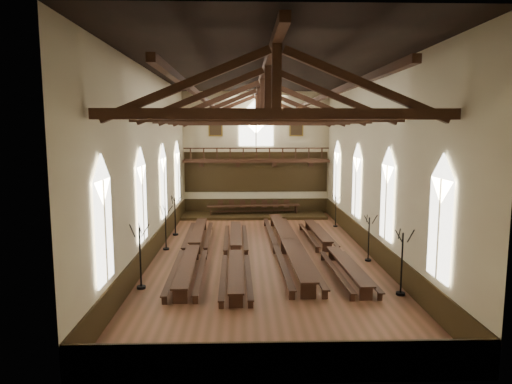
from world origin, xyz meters
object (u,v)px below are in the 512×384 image
refectory_row_c (287,242)px  high_table (254,207)px  candelabrum_right_near (401,275)px  refectory_row_b (236,251)px  candelabrum_left_near (141,269)px  refectory_row_a (194,247)px  candelabrum_right_far (336,217)px  candelabrum_right_mid (368,247)px  refectory_row_d (330,247)px  dais (254,215)px  candelabrum_left_far (175,223)px  candelabrum_left_mid (166,236)px

refectory_row_c → high_table: 11.08m
refectory_row_c → candelabrum_right_near: (4.14, -6.81, 0.26)m
refectory_row_b → candelabrum_left_near: candelabrum_left_near is taller
candelabrum_left_near → refectory_row_a: bearing=70.5°
refectory_row_c → candelabrum_right_far: candelabrum_right_far is taller
high_table → candelabrum_right_far: bearing=-35.3°
refectory_row_c → candelabrum_right_mid: (4.14, -1.78, 0.16)m
refectory_row_b → candelabrum_left_near: (-4.07, -4.29, 0.38)m
refectory_row_d → candelabrum_right_near: bearing=-72.9°
refectory_row_a → candelabrum_right_near: bearing=-33.1°
refectory_row_d → dais: bearing=108.5°
high_table → candelabrum_left_far: 8.35m
high_table → candelabrum_right_near: 18.68m
refectory_row_d → dais: (-3.93, 11.77, -0.39)m
candelabrum_right_near → candelabrum_right_mid: size_ratio=1.14×
high_table → candelabrum_left_mid: candelabrum_left_mid is taller
refectory_row_d → high_table: bearing=108.5°
refectory_row_b → candelabrum_right_near: size_ratio=4.91×
refectory_row_a → refectory_row_c: size_ratio=0.95×
candelabrum_right_mid → dais: bearing=114.4°
candelabrum_left_near → refectory_row_c: bearing=39.4°
refectory_row_b → refectory_row_c: size_ratio=0.92×
refectory_row_a → candelabrum_left_mid: 2.36m
refectory_row_a → dais: bearing=73.1°
refectory_row_a → dais: size_ratio=1.26×
candelabrum_left_far → candelabrum_right_mid: size_ratio=1.07×
refectory_row_a → candelabrum_left_far: 5.54m
refectory_row_a → candelabrum_right_mid: (9.34, -1.05, 0.22)m
refectory_row_b → candelabrum_right_near: bearing=-37.4°
refectory_row_a → refectory_row_c: 5.25m
refectory_row_c → candelabrum_right_mid: 4.51m
refectory_row_a → high_table: high_table is taller
refectory_row_c → high_table: size_ratio=2.01×
dais → candelabrum_left_mid: candelabrum_left_mid is taller
high_table → candelabrum_right_far: candelabrum_right_far is taller
dais → candelabrum_right_near: size_ratio=4.03×
high_table → candelabrum_left_far: (-5.32, -6.44, 0.00)m
refectory_row_c → candelabrum_left_far: size_ratio=5.70×
high_table → candelabrum_left_mid: size_ratio=2.87×
refectory_row_b → refectory_row_d: 5.22m
dais → candelabrum_left_near: 17.51m
candelabrum_left_near → candelabrum_right_far: 16.78m
refectory_row_b → candelabrum_right_mid: size_ratio=5.58×
candelabrum_left_far → refectory_row_a: bearing=-71.4°
refectory_row_a → candelabrum_left_far: size_ratio=5.42×
candelabrum_right_near → candelabrum_right_mid: 5.03m
candelabrum_right_near → candelabrum_right_far: candelabrum_right_near is taller
candelabrum_left_mid → candelabrum_right_near: size_ratio=0.92×
candelabrum_right_mid → candelabrum_left_near: bearing=-160.5°
candelabrum_right_near → candelabrum_left_far: bearing=134.4°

